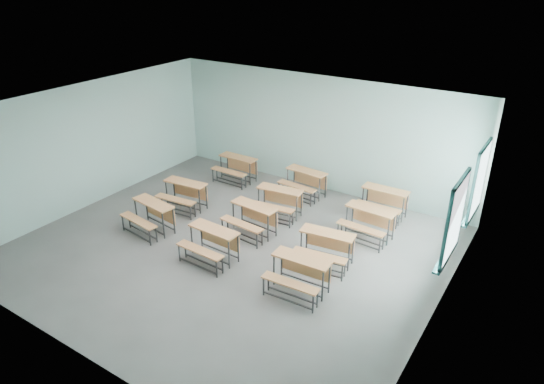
{
  "coord_description": "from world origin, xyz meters",
  "views": [
    {
      "loc": [
        5.86,
        -7.39,
        5.86
      ],
      "look_at": [
        0.31,
        1.2,
        1.0
      ],
      "focal_mm": 32.0,
      "sensor_mm": 36.0,
      "label": 1
    }
  ],
  "objects_px": {
    "desk_unit_r0c0": "(151,213)",
    "desk_unit_r3c2": "(383,199)",
    "desk_unit_r0c1": "(211,240)",
    "desk_unit_r1c0": "(184,192)",
    "desk_unit_r2c2": "(368,219)",
    "desk_unit_r2c1": "(278,199)",
    "desk_unit_r3c0": "(236,165)",
    "desk_unit_r3c1": "(304,180)",
    "desk_unit_r1c2": "(326,244)",
    "desk_unit_r0c2": "(299,271)",
    "desk_unit_r1c1": "(252,216)"
  },
  "relations": [
    {
      "from": "desk_unit_r1c1",
      "to": "desk_unit_r2c1",
      "type": "height_order",
      "value": "same"
    },
    {
      "from": "desk_unit_r2c1",
      "to": "desk_unit_r3c0",
      "type": "height_order",
      "value": "same"
    },
    {
      "from": "desk_unit_r2c1",
      "to": "desk_unit_r1c2",
      "type": "bearing_deg",
      "value": -39.45
    },
    {
      "from": "desk_unit_r0c1",
      "to": "desk_unit_r0c0",
      "type": "bearing_deg",
      "value": 176.55
    },
    {
      "from": "desk_unit_r1c1",
      "to": "desk_unit_r2c2",
      "type": "distance_m",
      "value": 2.71
    },
    {
      "from": "desk_unit_r0c1",
      "to": "desk_unit_r1c0",
      "type": "bearing_deg",
      "value": 147.31
    },
    {
      "from": "desk_unit_r0c1",
      "to": "desk_unit_r3c0",
      "type": "distance_m",
      "value": 4.23
    },
    {
      "from": "desk_unit_r2c2",
      "to": "desk_unit_r1c1",
      "type": "bearing_deg",
      "value": -147.31
    },
    {
      "from": "desk_unit_r1c0",
      "to": "desk_unit_r2c1",
      "type": "distance_m",
      "value": 2.49
    },
    {
      "from": "desk_unit_r0c1",
      "to": "desk_unit_r3c1",
      "type": "xyz_separation_m",
      "value": [
        0.1,
        3.87,
        0.0
      ]
    },
    {
      "from": "desk_unit_r2c1",
      "to": "desk_unit_r3c2",
      "type": "height_order",
      "value": "same"
    },
    {
      "from": "desk_unit_r3c2",
      "to": "desk_unit_r0c1",
      "type": "bearing_deg",
      "value": -121.54
    },
    {
      "from": "desk_unit_r0c2",
      "to": "desk_unit_r3c1",
      "type": "bearing_deg",
      "value": 115.58
    },
    {
      "from": "desk_unit_r0c1",
      "to": "desk_unit_r3c0",
      "type": "relative_size",
      "value": 1.02
    },
    {
      "from": "desk_unit_r0c2",
      "to": "desk_unit_r3c2",
      "type": "relative_size",
      "value": 1.02
    },
    {
      "from": "desk_unit_r0c0",
      "to": "desk_unit_r3c2",
      "type": "bearing_deg",
      "value": 48.07
    },
    {
      "from": "desk_unit_r0c0",
      "to": "desk_unit_r1c1",
      "type": "relative_size",
      "value": 1.03
    },
    {
      "from": "desk_unit_r3c0",
      "to": "desk_unit_r0c2",
      "type": "bearing_deg",
      "value": -40.24
    },
    {
      "from": "desk_unit_r2c2",
      "to": "desk_unit_r3c0",
      "type": "xyz_separation_m",
      "value": [
        -4.54,
        0.99,
        0.0
      ]
    },
    {
      "from": "desk_unit_r1c1",
      "to": "desk_unit_r3c1",
      "type": "xyz_separation_m",
      "value": [
        0.01,
        2.49,
        0.0
      ]
    },
    {
      "from": "desk_unit_r0c0",
      "to": "desk_unit_r0c2",
      "type": "relative_size",
      "value": 1.05
    },
    {
      "from": "desk_unit_r2c2",
      "to": "desk_unit_r3c2",
      "type": "bearing_deg",
      "value": 98.13
    },
    {
      "from": "desk_unit_r3c0",
      "to": "desk_unit_r3c2",
      "type": "relative_size",
      "value": 1.0
    },
    {
      "from": "desk_unit_r0c1",
      "to": "desk_unit_r1c0",
      "type": "xyz_separation_m",
      "value": [
        -2.15,
        1.5,
        0.0
      ]
    },
    {
      "from": "desk_unit_r1c2",
      "to": "desk_unit_r2c1",
      "type": "relative_size",
      "value": 1.01
    },
    {
      "from": "desk_unit_r0c1",
      "to": "desk_unit_r1c2",
      "type": "distance_m",
      "value": 2.44
    },
    {
      "from": "desk_unit_r3c2",
      "to": "desk_unit_r1c1",
      "type": "bearing_deg",
      "value": -132.42
    },
    {
      "from": "desk_unit_r0c1",
      "to": "desk_unit_r0c2",
      "type": "relative_size",
      "value": 1.0
    },
    {
      "from": "desk_unit_r0c1",
      "to": "desk_unit_r0c2",
      "type": "distance_m",
      "value": 2.15
    },
    {
      "from": "desk_unit_r0c1",
      "to": "desk_unit_r3c2",
      "type": "height_order",
      "value": "same"
    },
    {
      "from": "desk_unit_r1c1",
      "to": "desk_unit_r1c2",
      "type": "bearing_deg",
      "value": -0.81
    },
    {
      "from": "desk_unit_r0c0",
      "to": "desk_unit_r3c2",
      "type": "distance_m",
      "value": 5.74
    },
    {
      "from": "desk_unit_r1c1",
      "to": "desk_unit_r1c2",
      "type": "distance_m",
      "value": 2.06
    },
    {
      "from": "desk_unit_r3c1",
      "to": "desk_unit_r1c0",
      "type": "bearing_deg",
      "value": -128.04
    },
    {
      "from": "desk_unit_r0c2",
      "to": "desk_unit_r2c1",
      "type": "relative_size",
      "value": 0.96
    },
    {
      "from": "desk_unit_r1c0",
      "to": "desk_unit_r1c1",
      "type": "distance_m",
      "value": 2.24
    },
    {
      "from": "desk_unit_r3c0",
      "to": "desk_unit_r3c2",
      "type": "bearing_deg",
      "value": 3.35
    },
    {
      "from": "desk_unit_r0c1",
      "to": "desk_unit_r2c1",
      "type": "bearing_deg",
      "value": 89.13
    },
    {
      "from": "desk_unit_r3c0",
      "to": "desk_unit_r0c0",
      "type": "bearing_deg",
      "value": -88.39
    },
    {
      "from": "desk_unit_r2c1",
      "to": "desk_unit_r3c2",
      "type": "bearing_deg",
      "value": 26.15
    },
    {
      "from": "desk_unit_r1c0",
      "to": "desk_unit_r3c2",
      "type": "height_order",
      "value": "same"
    },
    {
      "from": "desk_unit_r1c0",
      "to": "desk_unit_r3c1",
      "type": "xyz_separation_m",
      "value": [
        2.25,
        2.37,
        0.0
      ]
    },
    {
      "from": "desk_unit_r1c0",
      "to": "desk_unit_r2c2",
      "type": "height_order",
      "value": "same"
    },
    {
      "from": "desk_unit_r2c1",
      "to": "desk_unit_r3c1",
      "type": "distance_m",
      "value": 1.4
    },
    {
      "from": "desk_unit_r0c0",
      "to": "desk_unit_r2c2",
      "type": "xyz_separation_m",
      "value": [
        4.48,
        2.5,
        0.0
      ]
    },
    {
      "from": "desk_unit_r0c0",
      "to": "desk_unit_r3c1",
      "type": "relative_size",
      "value": 1.02
    },
    {
      "from": "desk_unit_r0c2",
      "to": "desk_unit_r1c1",
      "type": "distance_m",
      "value": 2.46
    },
    {
      "from": "desk_unit_r0c1",
      "to": "desk_unit_r1c0",
      "type": "distance_m",
      "value": 2.62
    },
    {
      "from": "desk_unit_r1c2",
      "to": "desk_unit_r3c2",
      "type": "xyz_separation_m",
      "value": [
        0.23,
        2.72,
        0.0
      ]
    },
    {
      "from": "desk_unit_r1c0",
      "to": "desk_unit_r3c2",
      "type": "relative_size",
      "value": 1.05
    }
  ]
}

